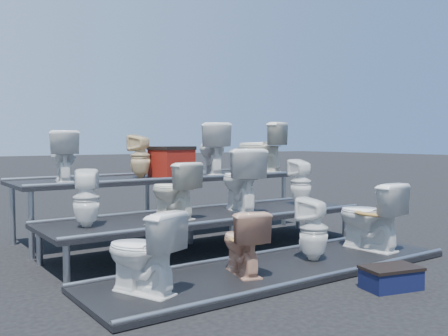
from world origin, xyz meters
TOP-DOWN VIEW (x-y plane):
  - ground at (0.00, 0.00)m, footprint 80.00×80.00m
  - tier_front at (0.00, -1.30)m, footprint 4.20×1.20m
  - tier_mid at (0.00, 0.00)m, footprint 4.20×1.20m
  - tier_back at (0.00, 1.30)m, footprint 4.20×1.20m
  - toilet_0 at (-1.57, -1.30)m, footprint 0.65×0.82m
  - toilet_1 at (-0.47, -1.30)m, footprint 0.53×0.72m
  - toilet_2 at (0.53, -1.30)m, footprint 0.41×0.42m
  - toilet_3 at (1.49, -1.30)m, footprint 0.52×0.85m
  - toilet_4 at (-1.61, 0.00)m, footprint 0.38×0.38m
  - toilet_5 at (-0.53, 0.00)m, footprint 0.50×0.73m
  - toilet_6 at (0.49, 0.00)m, footprint 0.71×0.92m
  - toilet_7 at (1.58, 0.00)m, footprint 0.32×0.33m
  - toilet_8 at (-1.44, 1.30)m, footprint 0.52×0.72m
  - toilet_9 at (-0.34, 1.30)m, footprint 0.37×0.38m
  - toilet_10 at (0.91, 1.30)m, footprint 0.72×0.90m
  - toilet_11 at (1.88, 1.30)m, footprint 0.75×0.93m
  - red_crate at (0.14, 1.23)m, footprint 0.63×0.55m
  - step_stool at (0.49, -2.36)m, footprint 0.58×0.43m

SIDE VIEW (x-z plane):
  - ground at x=0.00m, z-range 0.00..0.00m
  - tier_front at x=0.00m, z-range 0.00..0.06m
  - step_stool at x=0.49m, z-range 0.00..0.19m
  - tier_mid at x=0.00m, z-range 0.00..0.46m
  - toilet_1 at x=-0.47m, z-range 0.06..0.71m
  - toilet_2 at x=0.53m, z-range 0.06..0.77m
  - toilet_0 at x=-1.57m, z-range 0.06..0.79m
  - tier_back at x=0.00m, z-range 0.00..0.86m
  - toilet_3 at x=1.49m, z-range 0.06..0.89m
  - toilet_4 at x=-1.61m, z-range 0.46..1.09m
  - toilet_7 at x=1.58m, z-range 0.46..1.13m
  - toilet_5 at x=-0.53m, z-range 0.46..1.14m
  - toilet_6 at x=0.49m, z-range 0.46..1.29m
  - red_crate at x=0.14m, z-range 0.86..1.26m
  - toilet_9 at x=-0.34m, z-range 0.86..1.48m
  - toilet_8 at x=-1.44m, z-range 0.86..1.52m
  - toilet_10 at x=0.91m, z-range 0.86..1.67m
  - toilet_11 at x=1.88m, z-range 0.86..1.69m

